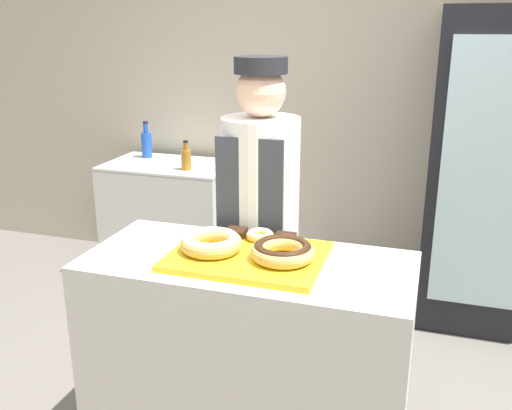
{
  "coord_description": "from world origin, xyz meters",
  "views": [
    {
      "loc": [
        0.62,
        -1.83,
        1.79
      ],
      "look_at": [
        0.0,
        0.1,
        1.14
      ],
      "focal_mm": 40.0,
      "sensor_mm": 36.0,
      "label": 1
    }
  ],
  "objects_px": {
    "bottle_blue": "(147,144)",
    "brownie_back_left": "(236,233)",
    "baker_person": "(260,231)",
    "bottle_amber": "(186,159)",
    "brownie_back_right": "(285,238)",
    "chest_freezer": "(171,219)",
    "donut_light_glaze": "(211,242)",
    "donut_chocolate_glaze": "(283,251)",
    "beverage_fridge": "(491,172)",
    "serving_tray": "(248,257)",
    "donut_mini_center": "(260,235)"
  },
  "relations": [
    {
      "from": "donut_mini_center",
      "to": "brownie_back_right",
      "type": "bearing_deg",
      "value": 0.0
    },
    {
      "from": "brownie_back_right",
      "to": "bottle_amber",
      "type": "xyz_separation_m",
      "value": [
        -1.09,
        1.47,
        -0.09
      ]
    },
    {
      "from": "brownie_back_left",
      "to": "bottle_amber",
      "type": "bearing_deg",
      "value": 121.13
    },
    {
      "from": "donut_light_glaze",
      "to": "baker_person",
      "type": "relative_size",
      "value": 0.14
    },
    {
      "from": "brownie_back_left",
      "to": "brownie_back_right",
      "type": "distance_m",
      "value": 0.2
    },
    {
      "from": "serving_tray",
      "to": "donut_light_glaze",
      "type": "distance_m",
      "value": 0.14
    },
    {
      "from": "chest_freezer",
      "to": "bottle_blue",
      "type": "distance_m",
      "value": 0.59
    },
    {
      "from": "donut_chocolate_glaze",
      "to": "beverage_fridge",
      "type": "distance_m",
      "value": 1.93
    },
    {
      "from": "bottle_amber",
      "to": "brownie_back_right",
      "type": "bearing_deg",
      "value": -53.54
    },
    {
      "from": "bottle_blue",
      "to": "brownie_back_left",
      "type": "bearing_deg",
      "value": -52.53
    },
    {
      "from": "donut_light_glaze",
      "to": "bottle_blue",
      "type": "relative_size",
      "value": 0.85
    },
    {
      "from": "brownie_back_right",
      "to": "bottle_blue",
      "type": "height_order",
      "value": "bottle_blue"
    },
    {
      "from": "beverage_fridge",
      "to": "baker_person",
      "type": "bearing_deg",
      "value": -130.63
    },
    {
      "from": "donut_chocolate_glaze",
      "to": "brownie_back_right",
      "type": "bearing_deg",
      "value": 102.52
    },
    {
      "from": "donut_light_glaze",
      "to": "bottle_blue",
      "type": "xyz_separation_m",
      "value": [
        -1.29,
        1.9,
        -0.08
      ]
    },
    {
      "from": "brownie_back_left",
      "to": "chest_freezer",
      "type": "distance_m",
      "value": 2.01
    },
    {
      "from": "bottle_blue",
      "to": "brownie_back_right",
      "type": "bearing_deg",
      "value": -48.61
    },
    {
      "from": "donut_light_glaze",
      "to": "beverage_fridge",
      "type": "relative_size",
      "value": 0.12
    },
    {
      "from": "beverage_fridge",
      "to": "bottle_amber",
      "type": "xyz_separation_m",
      "value": [
        -1.94,
        -0.11,
        -0.03
      ]
    },
    {
      "from": "brownie_back_left",
      "to": "chest_freezer",
      "type": "height_order",
      "value": "brownie_back_left"
    },
    {
      "from": "serving_tray",
      "to": "baker_person",
      "type": "xyz_separation_m",
      "value": [
        -0.11,
        0.51,
        -0.09
      ]
    },
    {
      "from": "bottle_amber",
      "to": "bottle_blue",
      "type": "relative_size",
      "value": 0.75
    },
    {
      "from": "donut_light_glaze",
      "to": "donut_chocolate_glaze",
      "type": "bearing_deg",
      "value": 0.0
    },
    {
      "from": "serving_tray",
      "to": "bottle_amber",
      "type": "distance_m",
      "value": 1.9
    },
    {
      "from": "baker_person",
      "to": "bottle_amber",
      "type": "relative_size",
      "value": 8.22
    },
    {
      "from": "brownie_back_left",
      "to": "chest_freezer",
      "type": "xyz_separation_m",
      "value": [
        -1.08,
        1.6,
        -0.58
      ]
    },
    {
      "from": "beverage_fridge",
      "to": "bottle_amber",
      "type": "bearing_deg",
      "value": -176.61
    },
    {
      "from": "brownie_back_right",
      "to": "donut_chocolate_glaze",
      "type": "bearing_deg",
      "value": -77.48
    },
    {
      "from": "donut_mini_center",
      "to": "bottle_blue",
      "type": "bearing_deg",
      "value": 129.49
    },
    {
      "from": "chest_freezer",
      "to": "beverage_fridge",
      "type": "bearing_deg",
      "value": -0.18
    },
    {
      "from": "bottle_blue",
      "to": "baker_person",
      "type": "bearing_deg",
      "value": -46.29
    },
    {
      "from": "brownie_back_left",
      "to": "chest_freezer",
      "type": "bearing_deg",
      "value": 124.18
    },
    {
      "from": "donut_chocolate_glaze",
      "to": "brownie_back_right",
      "type": "distance_m",
      "value": 0.17
    },
    {
      "from": "bottle_blue",
      "to": "serving_tray",
      "type": "bearing_deg",
      "value": -52.83
    },
    {
      "from": "donut_mini_center",
      "to": "chest_freezer",
      "type": "bearing_deg",
      "value": 126.56
    },
    {
      "from": "baker_person",
      "to": "bottle_amber",
      "type": "distance_m",
      "value": 1.42
    },
    {
      "from": "brownie_back_right",
      "to": "chest_freezer",
      "type": "xyz_separation_m",
      "value": [
        -1.28,
        1.6,
        -0.58
      ]
    },
    {
      "from": "serving_tray",
      "to": "brownie_back_left",
      "type": "relative_size",
      "value": 7.29
    },
    {
      "from": "bottle_amber",
      "to": "bottle_blue",
      "type": "xyz_separation_m",
      "value": [
        -0.44,
        0.26,
        0.03
      ]
    },
    {
      "from": "donut_light_glaze",
      "to": "donut_chocolate_glaze",
      "type": "height_order",
      "value": "same"
    },
    {
      "from": "baker_person",
      "to": "bottle_blue",
      "type": "height_order",
      "value": "baker_person"
    },
    {
      "from": "chest_freezer",
      "to": "bottle_blue",
      "type": "xyz_separation_m",
      "value": [
        -0.24,
        0.14,
        0.52
      ]
    },
    {
      "from": "donut_mini_center",
      "to": "brownie_back_left",
      "type": "height_order",
      "value": "donut_mini_center"
    },
    {
      "from": "brownie_back_left",
      "to": "brownie_back_right",
      "type": "height_order",
      "value": "same"
    },
    {
      "from": "donut_chocolate_glaze",
      "to": "chest_freezer",
      "type": "bearing_deg",
      "value": 126.85
    },
    {
      "from": "baker_person",
      "to": "serving_tray",
      "type": "bearing_deg",
      "value": -77.54
    },
    {
      "from": "brownie_back_right",
      "to": "chest_freezer",
      "type": "height_order",
      "value": "brownie_back_right"
    },
    {
      "from": "donut_chocolate_glaze",
      "to": "serving_tray",
      "type": "bearing_deg",
      "value": 173.62
    },
    {
      "from": "bottle_blue",
      "to": "beverage_fridge",
      "type": "bearing_deg",
      "value": -3.47
    },
    {
      "from": "serving_tray",
      "to": "baker_person",
      "type": "relative_size",
      "value": 0.34
    }
  ]
}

